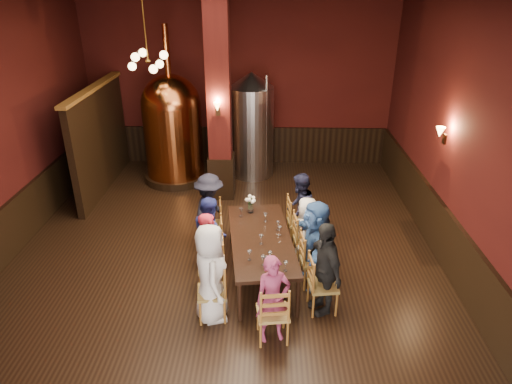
{
  "coord_description": "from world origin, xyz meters",
  "views": [
    {
      "loc": [
        0.77,
        -6.98,
        4.74
      ],
      "look_at": [
        0.57,
        0.2,
        1.32
      ],
      "focal_mm": 32.0,
      "sensor_mm": 36.0,
      "label": 1
    }
  ],
  "objects_px": {
    "person_2": "(210,233)",
    "copper_kettle": "(173,127)",
    "steel_vessel": "(252,125)",
    "person_1": "(211,253)",
    "rose_vase": "(251,202)",
    "dining_table": "(261,241)",
    "person_0": "(211,273)"
  },
  "relations": [
    {
      "from": "person_1",
      "to": "copper_kettle",
      "type": "xyz_separation_m",
      "value": [
        -1.43,
        4.53,
        0.67
      ]
    },
    {
      "from": "person_2",
      "to": "rose_vase",
      "type": "xyz_separation_m",
      "value": [
        0.68,
        0.67,
        0.29
      ]
    },
    {
      "from": "person_2",
      "to": "steel_vessel",
      "type": "distance_m",
      "value": 4.34
    },
    {
      "from": "person_2",
      "to": "rose_vase",
      "type": "distance_m",
      "value": 1.0
    },
    {
      "from": "person_0",
      "to": "rose_vase",
      "type": "distance_m",
      "value": 2.06
    },
    {
      "from": "person_1",
      "to": "rose_vase",
      "type": "relative_size",
      "value": 4.12
    },
    {
      "from": "person_0",
      "to": "copper_kettle",
      "type": "relative_size",
      "value": 0.42
    },
    {
      "from": "copper_kettle",
      "to": "steel_vessel",
      "type": "relative_size",
      "value": 1.42
    },
    {
      "from": "person_0",
      "to": "person_2",
      "type": "relative_size",
      "value": 1.15
    },
    {
      "from": "person_2",
      "to": "person_1",
      "type": "bearing_deg",
      "value": 158.4
    },
    {
      "from": "dining_table",
      "to": "person_1",
      "type": "relative_size",
      "value": 1.76
    },
    {
      "from": "person_0",
      "to": "person_1",
      "type": "height_order",
      "value": "person_0"
    },
    {
      "from": "dining_table",
      "to": "steel_vessel",
      "type": "distance_m",
      "value": 4.53
    },
    {
      "from": "person_0",
      "to": "person_1",
      "type": "bearing_deg",
      "value": -5.94
    },
    {
      "from": "copper_kettle",
      "to": "rose_vase",
      "type": "xyz_separation_m",
      "value": [
        2.02,
        -3.2,
        -0.4
      ]
    },
    {
      "from": "person_0",
      "to": "rose_vase",
      "type": "relative_size",
      "value": 4.58
    },
    {
      "from": "copper_kettle",
      "to": "steel_vessel",
      "type": "height_order",
      "value": "copper_kettle"
    },
    {
      "from": "steel_vessel",
      "to": "person_2",
      "type": "bearing_deg",
      "value": -97.71
    },
    {
      "from": "rose_vase",
      "to": "person_2",
      "type": "bearing_deg",
      "value": -135.27
    },
    {
      "from": "person_0",
      "to": "copper_kettle",
      "type": "height_order",
      "value": "copper_kettle"
    },
    {
      "from": "person_2",
      "to": "copper_kettle",
      "type": "relative_size",
      "value": 0.36
    },
    {
      "from": "dining_table",
      "to": "copper_kettle",
      "type": "height_order",
      "value": "copper_kettle"
    },
    {
      "from": "rose_vase",
      "to": "dining_table",
      "type": "bearing_deg",
      "value": -76.96
    },
    {
      "from": "copper_kettle",
      "to": "person_2",
      "type": "bearing_deg",
      "value": -70.84
    },
    {
      "from": "copper_kettle",
      "to": "steel_vessel",
      "type": "bearing_deg",
      "value": 11.25
    },
    {
      "from": "person_2",
      "to": "copper_kettle",
      "type": "bearing_deg",
      "value": -9.68
    },
    {
      "from": "rose_vase",
      "to": "person_0",
      "type": "bearing_deg",
      "value": -104.38
    },
    {
      "from": "person_1",
      "to": "rose_vase",
      "type": "bearing_deg",
      "value": -19.58
    },
    {
      "from": "person_2",
      "to": "copper_kettle",
      "type": "height_order",
      "value": "copper_kettle"
    },
    {
      "from": "person_0",
      "to": "rose_vase",
      "type": "xyz_separation_m",
      "value": [
        0.51,
        1.99,
        0.19
      ]
    },
    {
      "from": "person_0",
      "to": "steel_vessel",
      "type": "bearing_deg",
      "value": -17.38
    },
    {
      "from": "copper_kettle",
      "to": "rose_vase",
      "type": "distance_m",
      "value": 3.81
    }
  ]
}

